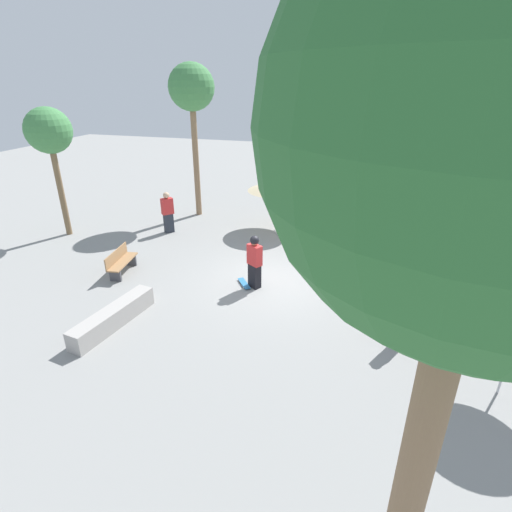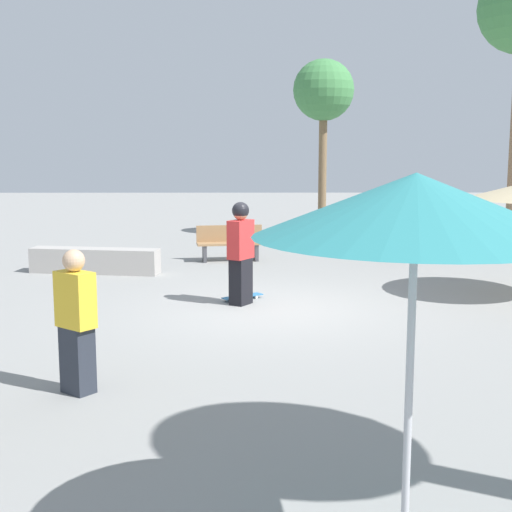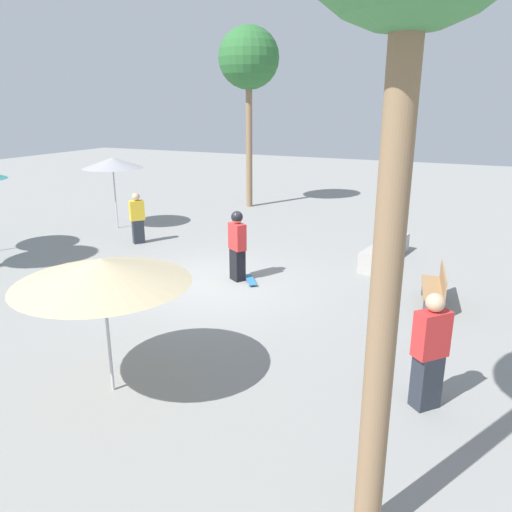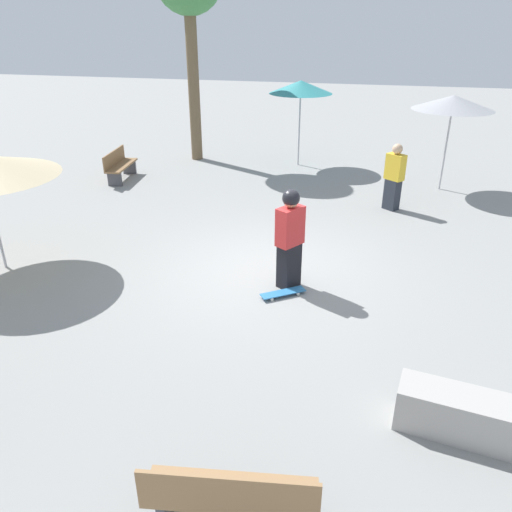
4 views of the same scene
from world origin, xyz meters
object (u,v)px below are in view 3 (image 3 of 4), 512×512
at_px(skateboard, 250,280).
at_px(shade_umbrella_grey, 113,163).
at_px(concrete_ledge, 385,252).
at_px(bystander_far, 430,352).
at_px(skater_main, 237,243).
at_px(bystander_watching, 137,218).
at_px(palm_tree_far_back, 249,60).
at_px(bench_near, 435,288).
at_px(shade_umbrella_tan, 102,271).

distance_m(skateboard, shade_umbrella_grey, 7.89).
height_order(concrete_ledge, bystander_far, bystander_far).
height_order(skater_main, bystander_watching, skater_main).
relative_size(palm_tree_far_back, bystander_watching, 4.48).
distance_m(concrete_ledge, bystander_far, 7.33).
bearing_deg(bench_near, skater_main, 85.44).
bearing_deg(bench_near, palm_tree_far_back, 37.40).
relative_size(bench_near, shade_umbrella_grey, 0.65).
relative_size(concrete_ledge, bystander_far, 1.59).
bearing_deg(bystander_watching, bystander_far, -81.68).
xyz_separation_m(skateboard, shade_umbrella_tan, (-5.41, -0.19, 1.93)).
bearing_deg(shade_umbrella_grey, bench_near, -103.85).
height_order(skateboard, bench_near, bench_near).
bearing_deg(shade_umbrella_tan, concrete_ledge, -16.38).
height_order(skater_main, bench_near, skater_main).
xyz_separation_m(skater_main, skateboard, (-0.02, -0.37, -0.91)).
xyz_separation_m(concrete_ledge, shade_umbrella_grey, (-0.13, 9.61, 2.07)).
distance_m(shade_umbrella_tan, shade_umbrella_grey, 11.08).
height_order(palm_tree_far_back, bystander_far, palm_tree_far_back).
distance_m(skater_main, bench_near, 4.82).
height_order(bench_near, bystander_watching, bystander_watching).
bearing_deg(skateboard, shade_umbrella_grey, -150.53).
distance_m(skater_main, concrete_ledge, 4.54).
bearing_deg(concrete_ledge, bystander_watching, 100.84).
xyz_separation_m(shade_umbrella_tan, bystander_watching, (7.21, 5.08, -1.17)).
height_order(skateboard, palm_tree_far_back, palm_tree_far_back).
bearing_deg(palm_tree_far_back, bystander_far, -144.36).
distance_m(skater_main, bystander_far, 6.35).
relative_size(skater_main, skateboard, 2.36).
height_order(skater_main, concrete_ledge, skater_main).
distance_m(skateboard, shade_umbrella_tan, 5.74).
xyz_separation_m(bench_near, shade_umbrella_grey, (2.78, 11.28, 1.92)).
bearing_deg(skater_main, bystander_far, -4.16).
bearing_deg(bystander_watching, skater_main, -73.05).
relative_size(bench_near, bystander_watching, 1.00).
relative_size(skater_main, palm_tree_far_back, 0.25).
bearing_deg(concrete_ledge, skater_main, 136.18).
relative_size(skater_main, bench_near, 1.10).
xyz_separation_m(skater_main, shade_umbrella_grey, (3.11, 6.50, 1.37)).
relative_size(skater_main, concrete_ledge, 0.63).
bearing_deg(shade_umbrella_tan, bystander_watching, 35.15).
height_order(skateboard, bystander_watching, bystander_watching).
relative_size(shade_umbrella_grey, bystander_far, 1.40).
xyz_separation_m(concrete_ledge, bystander_watching, (-1.46, 7.62, 0.55)).
height_order(skateboard, shade_umbrella_grey, shade_umbrella_grey).
bearing_deg(skater_main, skateboard, 28.74).
distance_m(concrete_ledge, palm_tree_far_back, 10.59).
bearing_deg(bystander_watching, skateboard, -71.80).
relative_size(skateboard, shade_umbrella_tan, 0.29).
bearing_deg(bystander_far, bystander_watching, -78.24).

